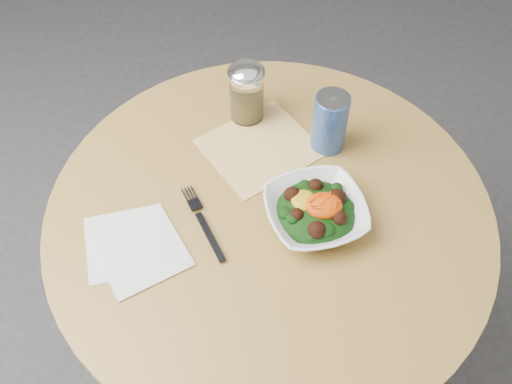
% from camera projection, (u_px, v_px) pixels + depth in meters
% --- Properties ---
extents(ground, '(6.00, 6.00, 0.00)m').
position_uv_depth(ground, '(265.00, 351.00, 1.74)').
color(ground, '#323134').
rests_on(ground, ground).
extents(table, '(0.90, 0.90, 0.75)m').
position_uv_depth(table, '(268.00, 259.00, 1.30)').
color(table, black).
rests_on(table, ground).
extents(cloth_napkin, '(0.29, 0.29, 0.00)m').
position_uv_depth(cloth_napkin, '(260.00, 147.00, 1.24)').
color(cloth_napkin, orange).
rests_on(cloth_napkin, table).
extents(paper_napkins, '(0.22, 0.21, 0.00)m').
position_uv_depth(paper_napkins, '(134.00, 247.00, 1.09)').
color(paper_napkins, white).
rests_on(paper_napkins, table).
extents(salad_bowl, '(0.23, 0.23, 0.07)m').
position_uv_depth(salad_bowl, '(316.00, 211.00, 1.11)').
color(salad_bowl, white).
rests_on(salad_bowl, table).
extents(fork, '(0.08, 0.19, 0.00)m').
position_uv_depth(fork, '(202.00, 220.00, 1.12)').
color(fork, black).
rests_on(fork, table).
extents(spice_shaker, '(0.08, 0.08, 0.14)m').
position_uv_depth(spice_shaker, '(247.00, 93.00, 1.24)').
color(spice_shaker, silver).
rests_on(spice_shaker, table).
extents(beverage_can, '(0.07, 0.07, 0.14)m').
position_uv_depth(beverage_can, '(330.00, 122.00, 1.19)').
color(beverage_can, navy).
rests_on(beverage_can, table).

